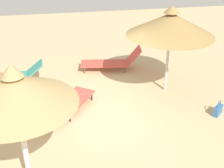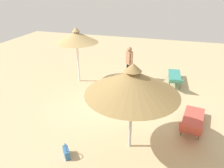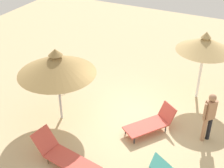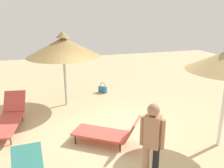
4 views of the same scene
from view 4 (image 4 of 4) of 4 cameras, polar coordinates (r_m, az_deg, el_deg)
name	(u,v)px [view 4 (image 4 of 4)]	position (r m, az deg, el deg)	size (l,w,h in m)	color
ground	(109,129)	(7.39, -0.70, -10.78)	(24.00, 24.00, 0.10)	tan
parasol_umbrella_back	(63,47)	(8.68, -11.57, 8.66)	(2.61, 2.61, 2.73)	#B2B2B7
lounge_chair_far_left	(9,117)	(7.89, -23.35, -7.25)	(2.27, 1.00, 0.86)	#CC4C3F
lounge_chair_front	(109,132)	(6.42, -0.76, -11.45)	(1.55, 1.81, 0.81)	#CC4C3F
person_standing_edge	(152,140)	(4.79, 9.50, -12.97)	(0.36, 0.39, 1.77)	black
handbag	(103,89)	(10.35, -2.23, -1.24)	(0.38, 0.35, 0.45)	#336699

